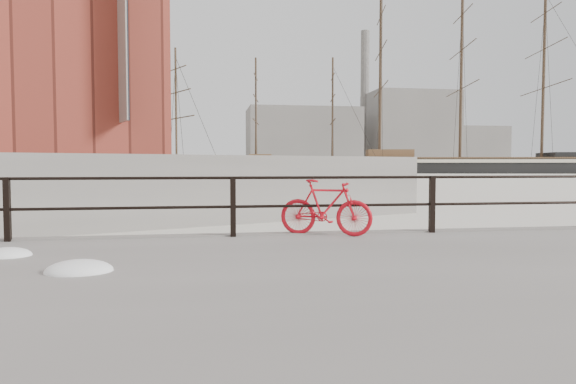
{
  "coord_description": "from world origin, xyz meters",
  "views": [
    {
      "loc": [
        -7.4,
        -8.67,
        1.54
      ],
      "look_at": [
        -5.82,
        1.5,
        1.0
      ],
      "focal_mm": 32.0,
      "sensor_mm": 36.0,
      "label": 1
    }
  ],
  "objects_px": {
    "schooner_left": "(138,176)",
    "bicycle": "(326,208)",
    "schooner_mid": "(294,174)",
    "barque_black": "(460,173)"
  },
  "relations": [
    {
      "from": "bicycle",
      "to": "schooner_mid",
      "type": "relative_size",
      "value": 0.05
    },
    {
      "from": "bicycle",
      "to": "schooner_mid",
      "type": "height_order",
      "value": "schooner_mid"
    },
    {
      "from": "schooner_left",
      "to": "bicycle",
      "type": "bearing_deg",
      "value": -107.62
    },
    {
      "from": "barque_black",
      "to": "schooner_left",
      "type": "bearing_deg",
      "value": -150.1
    },
    {
      "from": "schooner_mid",
      "to": "schooner_left",
      "type": "height_order",
      "value": "schooner_mid"
    },
    {
      "from": "barque_black",
      "to": "schooner_mid",
      "type": "relative_size",
      "value": 2.24
    },
    {
      "from": "schooner_mid",
      "to": "barque_black",
      "type": "bearing_deg",
      "value": 13.22
    },
    {
      "from": "barque_black",
      "to": "schooner_left",
      "type": "height_order",
      "value": "barque_black"
    },
    {
      "from": "bicycle",
      "to": "schooner_mid",
      "type": "xyz_separation_m",
      "value": [
        13.22,
        82.05,
        -0.82
      ]
    },
    {
      "from": "barque_black",
      "to": "bicycle",
      "type": "bearing_deg",
      "value": -106.41
    }
  ]
}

